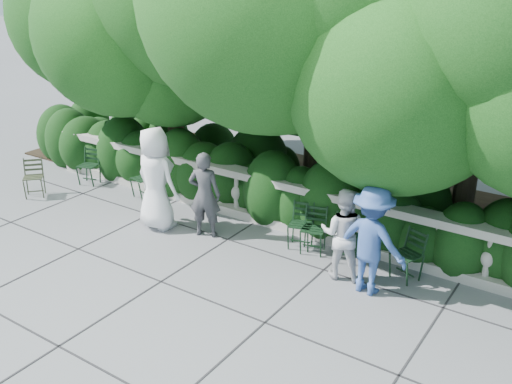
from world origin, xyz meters
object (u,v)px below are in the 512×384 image
Objects in this scene: chair_c at (310,256)px; person_older_blue at (372,240)px; chair_a at (138,199)px; chair_f at (398,281)px; person_casual_man at (343,234)px; chair_b at (87,186)px; person_woman_grey at (205,195)px; chair_weathered at (35,199)px; chair_d at (343,264)px; chair_e at (298,251)px; person_businessman at (156,179)px.

person_older_blue reaches higher than chair_c.
person_older_blue reaches higher than chair_a.
person_casual_man reaches higher than chair_f.
chair_a is 5.71m from person_older_blue.
chair_b is 0.55× the size of person_casual_man.
chair_b is 6.67m from person_casual_man.
chair_b is 0.51× the size of person_woman_grey.
chair_d is at bearing -36.81° from chair_weathered.
person_casual_man reaches higher than chair_b.
person_woman_grey reaches higher than chair_b.
person_businessman is at bearing 178.09° from chair_e.
chair_weathered is (-6.21, -1.08, 0.00)m from chair_c.
chair_a and chair_c have the same top height.
person_businessman reaches higher than person_casual_man.
person_woman_grey reaches higher than chair_a.
chair_f is at bearing -114.68° from person_older_blue.
chair_e is (4.05, -0.10, 0.00)m from chair_a.
chair_c and chair_weathered have the same top height.
chair_c is 3.23m from person_businessman.
chair_e is at bearing -34.12° from person_casual_man.
chair_f is (1.59, 0.04, 0.00)m from chair_c.
chair_a is 5.91m from chair_f.
person_older_blue is at bearing -99.00° from chair_f.
chair_d is (4.93, -0.09, 0.00)m from chair_a.
chair_b is 3.95m from person_woman_grey.
chair_weathered is 0.42× the size of person_businessman.
person_older_blue is at bearing -35.71° from chair_c.
chair_b is at bearing -17.78° from person_casual_man.
chair_e is 1.87m from chair_f.
person_casual_man reaches higher than chair_c.
chair_d and chair_f have the same top height.
chair_weathered is 3.37m from person_businessman.
chair_weathered is at bearing -11.57° from person_woman_grey.
chair_b is 1.00× the size of chair_weathered.
chair_e is (-0.28, 0.04, 0.00)m from chair_c.
person_older_blue reaches higher than person_casual_man.
person_woman_grey is (4.17, 0.71, 0.82)m from chair_weathered.
chair_b is at bearing 1.11° from person_older_blue.
person_casual_man is at bearing 159.99° from person_woman_grey.
person_older_blue is (5.61, -0.62, 0.88)m from chair_a.
chair_a is 1.55m from chair_b.
person_businessman reaches higher than chair_e.
chair_e is at bearing -158.96° from chair_f.
chair_c is 1.00× the size of chair_d.
chair_d is 0.86m from person_casual_man.
chair_d and chair_e have the same top height.
chair_c is 0.55× the size of person_casual_man.
chair_c is at bearing -162.64° from person_businessman.
chair_e is 0.55× the size of person_casual_man.
person_older_blue is (0.68, -0.54, 0.88)m from chair_d.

